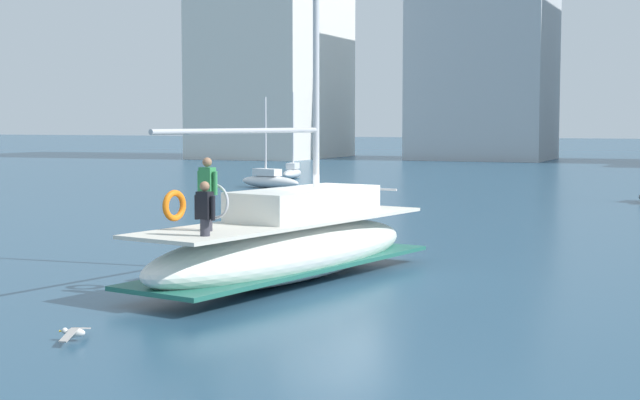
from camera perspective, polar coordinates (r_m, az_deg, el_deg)
name	(u,v)px	position (r m, az deg, el deg)	size (l,w,h in m)	color
ground_plane	(346,275)	(24.10, 1.53, -4.44)	(400.00, 400.00, 0.00)	#284C66
main_sailboat	(289,243)	(23.11, -1.81, -2.54)	(4.28, 9.89, 14.32)	white
moored_sloop_near	(269,180)	(55.41, -3.00, 1.19)	(4.44, 2.33, 5.20)	white
moored_catamaran	(292,172)	(64.80, -1.64, 1.68)	(1.64, 3.94, 5.74)	silver
seagull	(74,332)	(17.49, -14.27, -7.56)	(0.49, 1.11, 0.17)	silver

